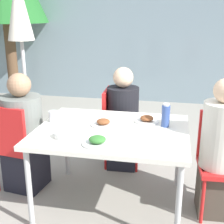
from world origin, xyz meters
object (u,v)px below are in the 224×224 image
(chair_right, at_px, (223,155))
(person_far, at_px, (123,122))
(person_left, at_px, (24,137))
(person_right, at_px, (219,153))
(bottle, at_px, (166,116))
(chair_left, at_px, (14,141))
(salad_bowl, at_px, (65,135))
(closed_umbrella, at_px, (20,21))
(chair_far, at_px, (116,121))
(drinking_cup, at_px, (54,116))

(chair_right, height_order, person_far, person_far)
(person_left, distance_m, person_right, 1.77)
(bottle, bearing_deg, chair_right, -1.81)
(bottle, bearing_deg, person_far, 128.31)
(chair_left, relative_size, salad_bowl, 5.48)
(person_left, xyz_separation_m, closed_umbrella, (-0.43, 0.95, 1.03))
(person_left, xyz_separation_m, salad_bowl, (0.56, -0.38, 0.22))
(chair_left, distance_m, closed_umbrella, 1.52)
(person_far, bearing_deg, chair_far, -121.94)
(closed_umbrella, relative_size, bottle, 10.31)
(chair_right, bearing_deg, salad_bowl, 13.82)
(salad_bowl, bearing_deg, person_left, 145.56)
(closed_umbrella, distance_m, bottle, 2.11)
(closed_umbrella, bearing_deg, chair_right, -22.77)
(chair_far, height_order, closed_umbrella, closed_umbrella)
(chair_far, xyz_separation_m, closed_umbrella, (-1.20, 0.28, 1.06))
(person_left, bearing_deg, person_far, 44.32)
(bottle, bearing_deg, chair_left, -175.94)
(closed_umbrella, xyz_separation_m, bottle, (1.75, -0.92, -0.74))
(person_left, relative_size, salad_bowl, 7.22)
(person_far, relative_size, closed_umbrella, 0.53)
(chair_left, distance_m, chair_right, 1.87)
(closed_umbrella, distance_m, salad_bowl, 1.85)
(person_left, height_order, drinking_cup, person_left)
(salad_bowl, bearing_deg, closed_umbrella, 126.50)
(chair_far, bearing_deg, closed_umbrella, -105.96)
(chair_right, relative_size, person_right, 0.73)
(chair_right, distance_m, person_right, 0.11)
(chair_right, relative_size, person_far, 0.77)
(person_right, bearing_deg, closed_umbrella, -28.51)
(chair_left, bearing_deg, person_far, 45.44)
(chair_right, bearing_deg, drinking_cup, -1.37)
(chair_left, height_order, chair_far, same)
(person_far, bearing_deg, closed_umbrella, -107.09)
(chair_right, xyz_separation_m, drinking_cup, (-1.48, -0.06, 0.27))
(person_left, bearing_deg, chair_far, 49.17)
(chair_right, relative_size, salad_bowl, 5.48)
(bottle, bearing_deg, salad_bowl, -151.90)
(chair_far, xyz_separation_m, person_far, (0.08, -0.05, 0.02))
(chair_right, distance_m, salad_bowl, 1.34)
(person_left, distance_m, closed_umbrella, 1.47)
(chair_left, distance_m, person_far, 1.14)
(bottle, bearing_deg, person_left, -178.89)
(salad_bowl, bearing_deg, chair_right, 17.33)
(person_left, distance_m, person_far, 1.05)
(drinking_cup, relative_size, salad_bowl, 0.61)
(chair_left, xyz_separation_m, drinking_cup, (0.39, 0.03, 0.27))
(chair_far, xyz_separation_m, bottle, (0.55, -0.64, 0.31))
(bottle, bearing_deg, drinking_cup, -175.88)
(chair_left, xyz_separation_m, person_far, (0.91, 0.69, 0.02))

